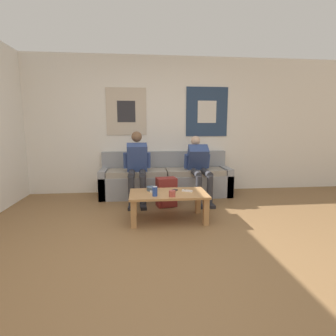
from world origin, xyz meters
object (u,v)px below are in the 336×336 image
pillar_candle (172,194)px  person_seated_adult (137,164)px  coffee_table (168,197)px  game_controller_near_left (153,193)px  cell_phone (174,191)px  drink_can_blue (155,191)px  couch (166,180)px  backpack (166,193)px  ceramic_bowl (152,188)px  person_seated_teen (199,165)px  game_controller_near_right (187,191)px

pillar_candle → person_seated_adult: bearing=111.4°
coffee_table → game_controller_near_left: game_controller_near_left is taller
game_controller_near_left → cell_phone: (0.29, 0.11, -0.01)m
drink_can_blue → couch: bearing=79.1°
couch → pillar_candle: couch is taller
game_controller_near_left → drink_can_blue: bearing=-82.0°
couch → backpack: (-0.06, -0.69, -0.06)m
coffee_table → ceramic_bowl: (-0.21, 0.15, 0.10)m
couch → person_seated_adult: person_seated_adult is taller
person_seated_teen → drink_can_blue: person_seated_teen is taller
pillar_candle → cell_phone: size_ratio=0.60×
coffee_table → cell_phone: (0.09, 0.09, 0.07)m
coffee_table → ceramic_bowl: ceramic_bowl is taller
person_seated_adult → game_controller_near_left: 1.04m
pillar_candle → game_controller_near_right: 0.32m
ceramic_bowl → game_controller_near_right: size_ratio=1.07×
coffee_table → person_seated_teen: 1.21m
game_controller_near_right → cell_phone: 0.19m
couch → person_seated_adult: 0.71m
couch → coffee_table: couch is taller
person_seated_adult → backpack: person_seated_adult is taller
ceramic_bowl → drink_can_blue: bearing=-85.4°
pillar_candle → game_controller_near_left: (-0.24, 0.18, -0.03)m
backpack → game_controller_near_right: bearing=-68.9°
pillar_candle → drink_can_blue: drink_can_blue is taller
game_controller_near_right → person_seated_teen: bearing=68.7°
coffee_table → person_seated_teen: bearing=57.2°
backpack → game_controller_near_left: bearing=-111.1°
coffee_table → person_seated_adult: bearing=113.9°
game_controller_near_left → cell_phone: game_controller_near_left is taller
backpack → pillar_candle: 0.84m
coffee_table → backpack: bearing=86.6°
backpack → ceramic_bowl: (-0.25, -0.47, 0.19)m
person_seated_teen → couch: bearing=150.2°
cell_phone → drink_can_blue: bearing=-138.7°
couch → game_controller_near_left: (-0.30, -1.33, 0.11)m
pillar_candle → game_controller_near_right: pillar_candle is taller
couch → game_controller_near_left: bearing=-102.7°
game_controller_near_left → person_seated_teen: bearing=50.0°
ceramic_bowl → game_controller_near_right: (0.48, -0.12, -0.02)m
cell_phone → ceramic_bowl: bearing=169.0°
couch → drink_can_blue: bearing=-100.9°
person_seated_teen → drink_can_blue: 1.42m
backpack → pillar_candle: bearing=-90.5°
pillar_candle → game_controller_near_left: pillar_candle is taller
person_seated_adult → game_controller_near_left: size_ratio=8.03×
ceramic_bowl → game_controller_near_right: 0.49m
person_seated_adult → coffee_table: bearing=-66.1°
drink_can_blue → game_controller_near_right: size_ratio=0.86×
coffee_table → game_controller_near_left: size_ratio=7.10×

